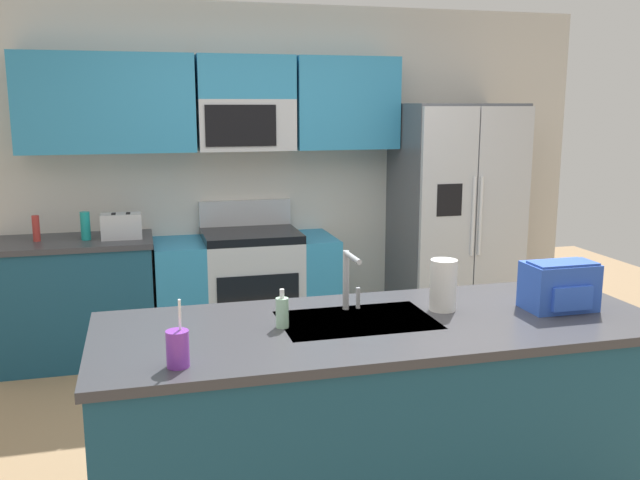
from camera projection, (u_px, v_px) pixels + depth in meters
name	position (u px, v px, depth m)	size (l,w,h in m)	color
ground_plane	(349.00, 451.00, 3.73)	(9.00, 9.00, 0.00)	#997A56
kitchen_wall_unit	(255.00, 152.00, 5.39)	(5.20, 0.43, 2.60)	beige
back_counter	(77.00, 300.00, 4.98)	(1.11, 0.63, 0.90)	navy
range_oven	(247.00, 290.00, 5.29)	(1.36, 0.61, 1.10)	#B7BABF
refrigerator	(454.00, 220.00, 5.55)	(0.90, 0.76, 1.85)	#4C4F54
island_counter	(380.00, 416.00, 3.13)	(2.50, 0.94, 0.90)	navy
toaster	(121.00, 226.00, 4.91)	(0.28, 0.16, 0.18)	#B7BABF
pepper_mill	(36.00, 228.00, 4.81)	(0.05, 0.05, 0.18)	#B2332D
bottle_teal	(85.00, 226.00, 4.86)	(0.07, 0.07, 0.20)	teal
sink_faucet	(349.00, 276.00, 3.17)	(0.09, 0.21, 0.28)	#B7BABF
drink_cup_purple	(178.00, 348.00, 2.51)	(0.08, 0.08, 0.26)	purple
soap_dispenser	(282.00, 312.00, 2.95)	(0.06, 0.06, 0.17)	#A5D8B2
paper_towel_roll	(443.00, 285.00, 3.19)	(0.12, 0.12, 0.24)	white
backpack	(560.00, 285.00, 3.20)	(0.32, 0.22, 0.23)	blue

